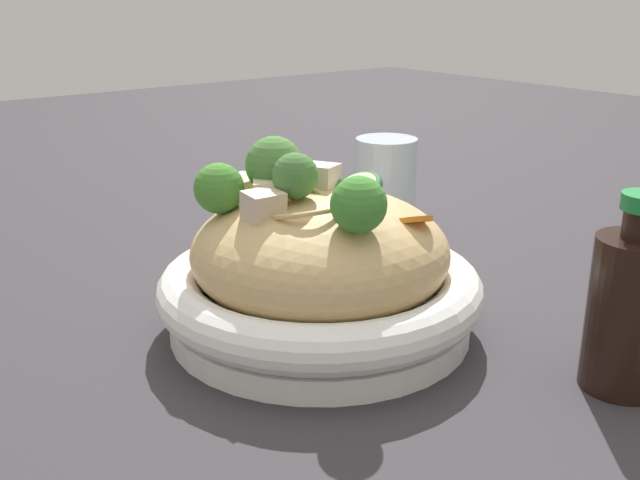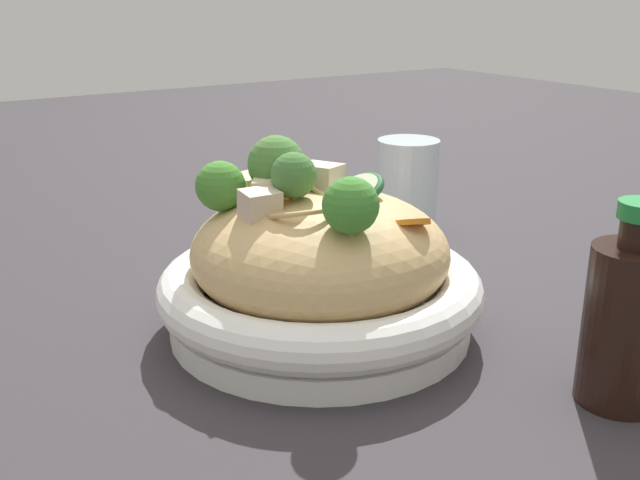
% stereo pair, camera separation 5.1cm
% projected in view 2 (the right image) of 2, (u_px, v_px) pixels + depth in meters
% --- Properties ---
extents(ground_plane, '(3.00, 3.00, 0.00)m').
position_uv_depth(ground_plane, '(320.00, 328.00, 0.62)').
color(ground_plane, '#342F34').
extents(serving_bowl, '(0.27, 0.27, 0.06)m').
position_uv_depth(serving_bowl, '(320.00, 296.00, 0.61)').
color(serving_bowl, white).
rests_on(serving_bowl, ground_plane).
extents(noodle_heap, '(0.21, 0.21, 0.11)m').
position_uv_depth(noodle_heap, '(320.00, 251.00, 0.60)').
color(noodle_heap, tan).
rests_on(noodle_heap, serving_bowl).
extents(broccoli_florets, '(0.16, 0.10, 0.07)m').
position_uv_depth(broccoli_florets, '(282.00, 182.00, 0.57)').
color(broccoli_florets, '#A1B970').
rests_on(broccoli_florets, serving_bowl).
extents(carrot_coins, '(0.14, 0.11, 0.03)m').
position_uv_depth(carrot_coins, '(325.00, 197.00, 0.59)').
color(carrot_coins, orange).
rests_on(carrot_coins, serving_bowl).
extents(zucchini_slices, '(0.12, 0.08, 0.03)m').
position_uv_depth(zucchini_slices, '(321.00, 188.00, 0.61)').
color(zucchini_slices, beige).
rests_on(zucchini_slices, serving_bowl).
extents(chicken_chunks, '(0.11, 0.10, 0.04)m').
position_uv_depth(chicken_chunks, '(275.00, 190.00, 0.60)').
color(chicken_chunks, beige).
rests_on(chicken_chunks, serving_bowl).
extents(soy_sauce_bottle, '(0.06, 0.06, 0.14)m').
position_uv_depth(soy_sauce_bottle, '(627.00, 321.00, 0.49)').
color(soy_sauce_bottle, black).
rests_on(soy_sauce_bottle, ground_plane).
extents(drinking_glass, '(0.07, 0.07, 0.11)m').
position_uv_depth(drinking_glass, '(407.00, 186.00, 0.85)').
color(drinking_glass, silver).
rests_on(drinking_glass, ground_plane).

